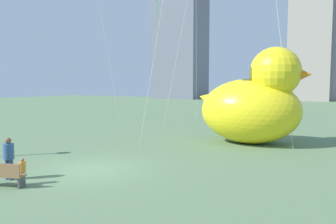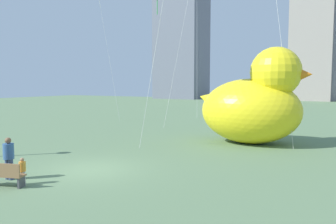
# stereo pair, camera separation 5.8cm
# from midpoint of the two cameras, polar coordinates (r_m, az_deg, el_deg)

# --- Properties ---
(ground_plane) EXTENTS (140.00, 140.00, 0.00)m
(ground_plane) POSITION_cam_midpoint_polar(r_m,az_deg,el_deg) (15.04, -13.14, -9.63)
(ground_plane) COLOR #5D7B55
(park_bench) EXTENTS (1.54, 0.90, 0.90)m
(park_bench) POSITION_cam_midpoint_polar(r_m,az_deg,el_deg) (13.57, -26.27, -9.56)
(park_bench) COLOR olive
(park_bench) RESTS_ON ground
(person_adult) EXTENTS (0.40, 0.40, 1.65)m
(person_adult) POSITION_cam_midpoint_polar(r_m,az_deg,el_deg) (14.43, -25.51, -6.88)
(person_adult) COLOR #38476B
(person_adult) RESTS_ON ground
(person_child) EXTENTS (0.25, 0.25, 1.01)m
(person_child) POSITION_cam_midpoint_polar(r_m,az_deg,el_deg) (13.59, -23.54, -9.05)
(person_child) COLOR silver
(person_child) RESTS_ON ground
(giant_inflatable_duck) EXTENTS (7.15, 4.59, 5.93)m
(giant_inflatable_duck) POSITION_cam_midpoint_polar(r_m,az_deg,el_deg) (21.33, 14.66, 1.46)
(giant_inflatable_duck) COLOR yellow
(giant_inflatable_duck) RESTS_ON ground
(city_skyline) EXTENTS (57.40, 16.55, 40.93)m
(city_skyline) POSITION_cam_midpoint_polar(r_m,az_deg,el_deg) (81.54, 20.35, 15.17)
(city_skyline) COLOR slate
(city_skyline) RESTS_ON ground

